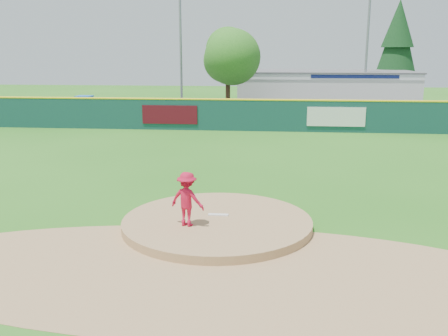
# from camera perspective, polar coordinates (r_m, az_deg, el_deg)

# --- Properties ---
(ground) EXTENTS (120.00, 120.00, 0.00)m
(ground) POSITION_cam_1_polar(r_m,az_deg,el_deg) (14.64, -0.78, -6.75)
(ground) COLOR #286B19
(ground) RESTS_ON ground
(pitchers_mound) EXTENTS (5.50, 5.50, 0.50)m
(pitchers_mound) POSITION_cam_1_polar(r_m,az_deg,el_deg) (14.64, -0.78, -6.75)
(pitchers_mound) COLOR #9E774C
(pitchers_mound) RESTS_ON ground
(pitching_rubber) EXTENTS (0.60, 0.15, 0.04)m
(pitching_rubber) POSITION_cam_1_polar(r_m,az_deg,el_deg) (14.83, -0.66, -5.38)
(pitching_rubber) COLOR white
(pitching_rubber) RESTS_ON pitchers_mound
(infield_dirt_arc) EXTENTS (15.40, 15.40, 0.01)m
(infield_dirt_arc) POSITION_cam_1_polar(r_m,az_deg,el_deg) (11.88, -2.45, -11.64)
(infield_dirt_arc) COLOR #9E774C
(infield_dirt_arc) RESTS_ON ground
(parking_lot) EXTENTS (44.00, 16.00, 0.02)m
(parking_lot) POSITION_cam_1_polar(r_m,az_deg,el_deg) (41.00, 3.50, 6.20)
(parking_lot) COLOR #38383A
(parking_lot) RESTS_ON ground
(pitcher) EXTENTS (1.11, 0.84, 1.53)m
(pitcher) POSITION_cam_1_polar(r_m,az_deg,el_deg) (13.83, -4.24, -3.56)
(pitcher) COLOR red
(pitcher) RESTS_ON pitchers_mound
(van) EXTENTS (4.81, 3.06, 1.24)m
(van) POSITION_cam_1_polar(r_m,az_deg,el_deg) (34.53, 8.79, 5.81)
(van) COLOR white
(van) RESTS_ON parking_lot
(pool_building_grp) EXTENTS (15.20, 8.20, 3.31)m
(pool_building_grp) POSITION_cam_1_polar(r_m,az_deg,el_deg) (46.00, 11.36, 8.80)
(pool_building_grp) COLOR silver
(pool_building_grp) RESTS_ON ground
(fence_banners) EXTENTS (14.18, 0.04, 1.20)m
(fence_banners) POSITION_cam_1_polar(r_m,az_deg,el_deg) (31.87, 3.17, 5.99)
(fence_banners) COLOR #520B16
(fence_banners) RESTS_ON ground
(playground_slide) EXTENTS (1.11, 3.12, 1.72)m
(playground_slide) POSITION_cam_1_polar(r_m,az_deg,el_deg) (39.49, -15.66, 6.73)
(playground_slide) COLOR blue
(playground_slide) RESTS_ON ground
(outfield_fence) EXTENTS (40.00, 0.14, 2.07)m
(outfield_fence) POSITION_cam_1_polar(r_m,az_deg,el_deg) (31.95, 2.87, 6.17)
(outfield_fence) COLOR #123D3A
(outfield_fence) RESTS_ON ground
(deciduous_tree) EXTENTS (5.60, 5.60, 7.36)m
(deciduous_tree) POSITION_cam_1_polar(r_m,az_deg,el_deg) (38.84, 0.45, 12.56)
(deciduous_tree) COLOR #382314
(deciduous_tree) RESTS_ON ground
(conifer_tree) EXTENTS (4.40, 4.40, 9.50)m
(conifer_tree) POSITION_cam_1_polar(r_m,az_deg,el_deg) (50.97, 19.19, 13.12)
(conifer_tree) COLOR #382314
(conifer_tree) RESTS_ON ground
(light_pole_left) EXTENTS (1.75, 0.25, 11.00)m
(light_pole_left) POSITION_cam_1_polar(r_m,az_deg,el_deg) (41.38, -4.99, 14.62)
(light_pole_left) COLOR gray
(light_pole_left) RESTS_ON ground
(light_pole_right) EXTENTS (1.75, 0.25, 10.00)m
(light_pole_right) POSITION_cam_1_polar(r_m,az_deg,el_deg) (43.32, 16.04, 13.44)
(light_pole_right) COLOR gray
(light_pole_right) RESTS_ON ground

